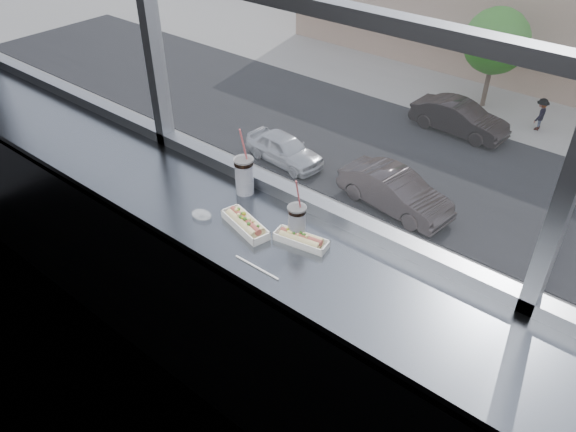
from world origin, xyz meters
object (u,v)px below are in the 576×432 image
Objects in this scene: hotdog_tray_right at (301,239)px; soda_cup_left at (244,174)px; pedestrian_a at (541,111)px; hotdog_tray_left at (245,223)px; soda_cup_right at (297,221)px; car_near_b at (396,185)px; tree_left at (496,41)px; car_near_a at (284,144)px; car_far_a at (460,113)px; wrapper at (202,215)px; loose_straw at (257,267)px.

hotdog_tray_right is 0.70× the size of soda_cup_left.
hotdog_tray_left is at bearing 11.29° from pedestrian_a.
soda_cup_right reaches higher than hotdog_tray_right.
tree_left reaches higher than car_near_b.
car_near_a is 0.85× the size of car_near_b.
soda_cup_right is 28.00m from car_far_a.
soda_cup_left is at bearing -72.86° from tree_left.
wrapper is 0.05× the size of pedestrian_a.
soda_cup_right is at bearing 11.75° from pedestrian_a.
tree_left is (4.59, 12.00, 2.71)m from car_near_a.
car_far_a is 8.06m from car_near_b.
loose_straw reaches higher than car_near_b.
car_near_a is 1.02× the size of tree_left.
hotdog_tray_right reaches higher than loose_straw.
pedestrian_a is (3.05, 3.00, -0.09)m from car_far_a.
car_near_b reaches higher than car_far_a.
soda_cup_left reaches higher than tree_left.
wrapper is at bearing -73.03° from tree_left.
wrapper is at bearing -158.65° from car_far_a.
hotdog_tray_left is 0.22m from wrapper.
soda_cup_left is at bearing -158.43° from car_far_a.
car_near_a is 13.13m from tree_left.
car_near_b is at bearing 129.53° from hotdog_tray_left.
car_near_b reaches higher than pedestrian_a.
loose_straw is 24.11m from car_near_a.
soda_cup_right reaches higher than pedestrian_a.
soda_cup_left is 3.40× the size of wrapper.
loose_straw is at bearing -13.34° from wrapper.
wrapper is (-0.42, -0.16, -0.07)m from soda_cup_right.
car_near_b is (5.93, 0.00, 0.16)m from car_near_a.
car_far_a is 1.00× the size of car_near_b.
wrapper reaches higher than car_far_a.
car_near_a is at bearing 129.12° from loose_straw.
wrapper reaches higher than loose_straw.
soda_cup_left reaches higher than car_near_b.
soda_cup_left is (-0.20, 0.21, 0.07)m from hotdog_tray_left.
hotdog_tray_right is 28.00m from car_far_a.
car_far_a is (4.95, 8.00, 0.16)m from car_near_a.
hotdog_tray_left is 0.24m from soda_cup_right.
car_near_a is 13.60m from pedestrian_a.
tree_left is at bearing -106.33° from pedestrian_a.
car_near_b is (-7.52, 16.30, -10.98)m from hotdog_tray_left.
car_far_a is at bearing 109.79° from soda_cup_right.
soda_cup_right is 23.97m from car_near_a.
loose_straw is (0.00, -0.26, -0.08)m from soda_cup_right.
soda_cup_left is 0.05× the size of car_near_b.
wrapper reaches higher than car_near_b.
soda_cup_right is 0.15× the size of pedestrian_a.
wrapper is 29.98m from pedestrian_a.
soda_cup_left is at bearing -148.42° from car_near_b.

